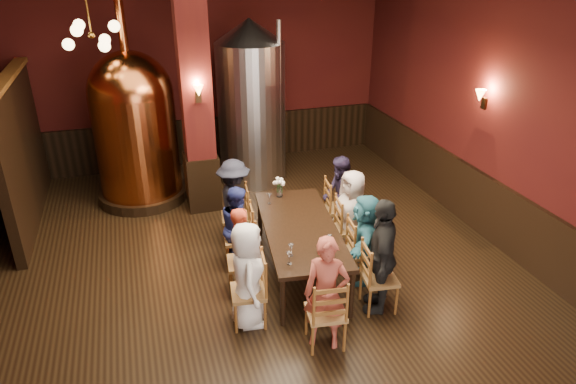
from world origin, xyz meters
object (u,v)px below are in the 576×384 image
object	(u,v)px
person_0	(248,275)
person_2	(238,227)
person_1	(243,251)
steel_vessel	(252,103)
dining_table	(300,230)
rose_vase	(280,184)
copper_kettle	(135,126)

from	to	relation	value
person_0	person_2	distance (m)	1.33
person_1	person_2	distance (m)	0.66
person_2	steel_vessel	size ratio (longest dim) A/B	0.40
person_0	dining_table	bearing A→B (deg)	-38.84
person_2	steel_vessel	distance (m)	3.34
person_1	person_2	world-z (taller)	person_1
person_1	rose_vase	bearing A→B (deg)	-32.95
person_2	steel_vessel	world-z (taller)	steel_vessel
dining_table	person_2	size ratio (longest dim) A/B	1.97
person_1	steel_vessel	bearing A→B (deg)	-13.13
person_1	copper_kettle	distance (m)	3.72
person_0	person_2	bearing A→B (deg)	1.53
rose_vase	person_1	bearing A→B (deg)	-125.73
person_1	steel_vessel	world-z (taller)	steel_vessel
person_0	copper_kettle	bearing A→B (deg)	23.59
dining_table	steel_vessel	bearing A→B (deg)	94.62
dining_table	person_1	xyz separation A→B (m)	(-0.89, -0.22, -0.05)
person_2	copper_kettle	world-z (taller)	copper_kettle
person_1	steel_vessel	distance (m)	3.97
person_1	steel_vessel	xyz separation A→B (m)	(1.06, 3.71, 0.95)
person_1	copper_kettle	size ratio (longest dim) A/B	0.33
steel_vessel	rose_vase	world-z (taller)	steel_vessel
dining_table	person_0	xyz separation A→B (m)	(-0.97, -0.88, 0.01)
steel_vessel	rose_vase	bearing A→B (deg)	-94.02
person_2	person_0	bearing A→B (deg)	173.14
dining_table	rose_vase	bearing A→B (deg)	97.61
copper_kettle	steel_vessel	size ratio (longest dim) A/B	1.23
rose_vase	copper_kettle	bearing A→B (deg)	132.58
dining_table	steel_vessel	world-z (taller)	steel_vessel
person_0	rose_vase	world-z (taller)	person_0
person_2	rose_vase	world-z (taller)	person_2
person_0	rose_vase	distance (m)	2.14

